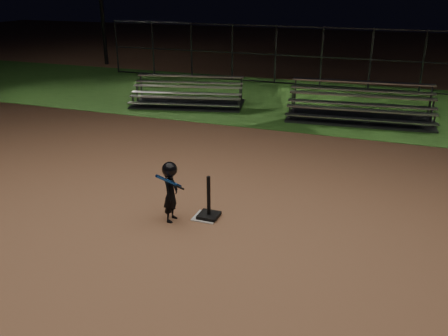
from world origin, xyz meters
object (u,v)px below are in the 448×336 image
child_batter (171,190)px  bleacher_right (359,112)px  bleacher_left (188,100)px  batting_tee (209,209)px  home_plate (206,217)px

child_batter → bleacher_right: size_ratio=0.25×
bleacher_left → bleacher_right: 6.07m
batting_tee → bleacher_right: bearing=76.1°
bleacher_right → child_batter: bearing=-112.4°
home_plate → child_batter: (-0.57, -0.32, 0.61)m
child_batter → bleacher_left: bearing=20.5°
batting_tee → bleacher_right: bleacher_right is taller
bleacher_left → bleacher_right: bearing=-11.0°
home_plate → batting_tee: bearing=12.7°
batting_tee → bleacher_right: size_ratio=0.17×
home_plate → bleacher_left: (-3.98, 8.03, 0.19)m
child_batter → home_plate: bearing=-62.8°
child_batter → bleacher_right: (2.65, 8.51, -0.39)m
bleacher_right → bleacher_left: bearing=176.5°
batting_tee → home_plate: bearing=-167.3°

